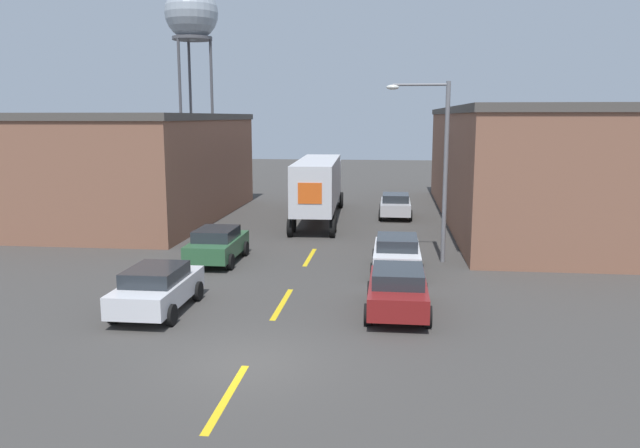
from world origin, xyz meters
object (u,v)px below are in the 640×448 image
(parked_car_right_far, at_px, (395,205))
(street_lamp, at_px, (438,158))
(semi_truck, at_px, (319,183))
(parked_car_left_far, at_px, (217,244))
(parked_car_right_near, at_px, (398,289))
(parked_car_left_near, at_px, (157,288))
(water_tower, at_px, (192,16))
(parked_car_right_mid, at_px, (397,253))

(parked_car_right_far, xyz_separation_m, street_lamp, (1.76, -12.48, 3.86))
(semi_truck, xyz_separation_m, parked_car_left_far, (-3.19, -12.55, -1.51))
(parked_car_right_near, bearing_deg, parked_car_right_far, 90.00)
(parked_car_right_far, bearing_deg, semi_truck, -167.00)
(parked_car_left_near, height_order, parked_car_right_far, same)
(water_tower, bearing_deg, parked_car_left_near, -74.06)
(semi_truck, height_order, water_tower, water_tower)
(parked_car_right_far, distance_m, parked_car_right_near, 20.24)
(parked_car_right_near, bearing_deg, water_tower, 115.83)
(semi_truck, xyz_separation_m, water_tower, (-15.33, 22.60, 13.93))
(parked_car_right_mid, distance_m, parked_car_right_near, 5.60)
(semi_truck, xyz_separation_m, parked_car_right_far, (4.87, 1.12, -1.51))
(parked_car_left_near, xyz_separation_m, parked_car_right_mid, (8.06, 6.37, 0.00))
(semi_truck, relative_size, parked_car_right_near, 3.22)
(water_tower, bearing_deg, parked_car_right_mid, -60.79)
(parked_car_left_near, relative_size, water_tower, 0.23)
(parked_car_left_far, height_order, street_lamp, street_lamp)
(parked_car_left_far, bearing_deg, parked_car_left_near, -90.00)
(parked_car_left_near, bearing_deg, semi_truck, 80.88)
(parked_car_right_far, height_order, water_tower, water_tower)
(parked_car_right_mid, xyz_separation_m, water_tower, (-20.19, 36.11, 15.45))
(parked_car_right_mid, xyz_separation_m, parked_car_right_near, (0.00, -5.60, 0.00))
(semi_truck, distance_m, parked_car_left_far, 13.04)
(parked_car_left_far, distance_m, parked_car_right_far, 15.87)
(semi_truck, distance_m, parked_car_right_near, 19.79)
(parked_car_right_near, bearing_deg, parked_car_right_mid, 90.00)
(parked_car_right_mid, relative_size, water_tower, 0.23)
(parked_car_left_far, relative_size, street_lamp, 0.55)
(parked_car_right_mid, distance_m, water_tower, 44.16)
(parked_car_left_far, xyz_separation_m, parked_car_right_near, (8.06, -6.57, 0.00))
(parked_car_left_near, xyz_separation_m, street_lamp, (9.82, 8.53, 3.86))
(parked_car_right_far, relative_size, parked_car_right_near, 1.00)
(water_tower, bearing_deg, parked_car_right_far, -46.76)
(parked_car_left_near, bearing_deg, street_lamp, 40.97)
(parked_car_left_far, xyz_separation_m, street_lamp, (9.82, 1.19, 3.86))
(street_lamp, bearing_deg, parked_car_right_near, -102.78)
(parked_car_left_far, relative_size, parked_car_right_near, 1.00)
(water_tower, height_order, street_lamp, water_tower)
(parked_car_right_near, xyz_separation_m, water_tower, (-20.19, 41.71, 15.45))
(parked_car_right_near, distance_m, water_tower, 48.85)
(semi_truck, relative_size, parked_car_left_far, 3.22)
(parked_car_right_far, xyz_separation_m, water_tower, (-20.19, 21.47, 15.45))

